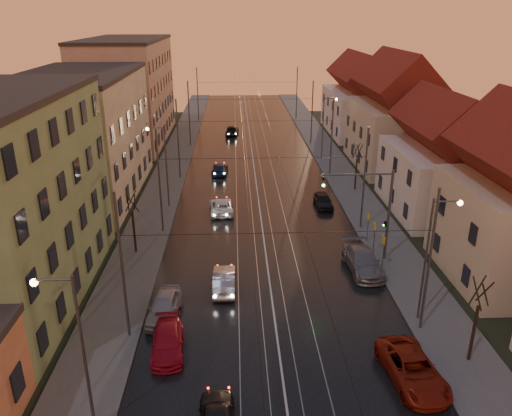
{
  "coord_description": "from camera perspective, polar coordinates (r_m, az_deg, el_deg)",
  "views": [
    {
      "loc": [
        -2.27,
        -15.64,
        17.66
      ],
      "look_at": [
        -0.71,
        20.66,
        3.4
      ],
      "focal_mm": 35.0,
      "sensor_mm": 36.0,
      "label": 1
    }
  ],
  "objects": [
    {
      "name": "road",
      "position": [
        58.42,
        -0.12,
        3.86
      ],
      "size": [
        16.0,
        120.0,
        0.04
      ],
      "primitive_type": "cube",
      "color": "black",
      "rests_on": "ground"
    },
    {
      "name": "sidewalk_left",
      "position": [
        58.87,
        -9.91,
        3.73
      ],
      "size": [
        4.0,
        120.0,
        0.15
      ],
      "primitive_type": "cube",
      "color": "#4C4C4C",
      "rests_on": "ground"
    },
    {
      "name": "sidewalk_right",
      "position": [
        59.63,
        9.55,
        3.98
      ],
      "size": [
        4.0,
        120.0,
        0.15
      ],
      "primitive_type": "cube",
      "color": "#4C4C4C",
      "rests_on": "ground"
    },
    {
      "name": "tram_rail_0",
      "position": [
        58.36,
        -2.28,
        3.86
      ],
      "size": [
        0.06,
        120.0,
        0.03
      ],
      "primitive_type": "cube",
      "color": "gray",
      "rests_on": "road"
    },
    {
      "name": "tram_rail_1",
      "position": [
        58.38,
        -0.87,
        3.88
      ],
      "size": [
        0.06,
        120.0,
        0.03
      ],
      "primitive_type": "cube",
      "color": "gray",
      "rests_on": "road"
    },
    {
      "name": "tram_rail_2",
      "position": [
        58.44,
        0.64,
        3.9
      ],
      "size": [
        0.06,
        120.0,
        0.03
      ],
      "primitive_type": "cube",
      "color": "gray",
      "rests_on": "road"
    },
    {
      "name": "tram_rail_3",
      "position": [
        58.53,
        2.04,
        3.92
      ],
      "size": [
        0.06,
        120.0,
        0.03
      ],
      "primitive_type": "cube",
      "color": "gray",
      "rests_on": "road"
    },
    {
      "name": "apartment_left_2",
      "position": [
        53.22,
        -19.2,
        7.59
      ],
      "size": [
        10.0,
        20.0,
        12.0
      ],
      "primitive_type": "cube",
      "color": "tan",
      "rests_on": "ground"
    },
    {
      "name": "apartment_left_3",
      "position": [
        75.95,
        -14.36,
        12.72
      ],
      "size": [
        10.0,
        24.0,
        14.0
      ],
      "primitive_type": "cube",
      "color": "#9E7F66",
      "rests_on": "ground"
    },
    {
      "name": "house_right_2",
      "position": [
        49.45,
        20.65,
        4.78
      ],
      "size": [
        9.18,
        12.24,
        9.2
      ],
      "color": "silver",
      "rests_on": "ground"
    },
    {
      "name": "house_right_3",
      "position": [
        62.86,
        15.68,
        9.78
      ],
      "size": [
        9.18,
        14.28,
        11.5
      ],
      "color": "beige",
      "rests_on": "ground"
    },
    {
      "name": "house_right_4",
      "position": [
        80.03,
        11.77,
        11.93
      ],
      "size": [
        9.18,
        16.32,
        10.0
      ],
      "color": "silver",
      "rests_on": "ground"
    },
    {
      "name": "catenary_pole_l_1",
      "position": [
        28.65,
        -15.04,
        -6.72
      ],
      "size": [
        0.16,
        0.16,
        9.0
      ],
      "primitive_type": "cylinder",
      "color": "#595B60",
      "rests_on": "ground"
    },
    {
      "name": "catenary_pole_r_1",
      "position": [
        29.98,
        19.19,
        -5.9
      ],
      "size": [
        0.16,
        0.16,
        9.0
      ],
      "primitive_type": "cylinder",
      "color": "#595B60",
      "rests_on": "ground"
    },
    {
      "name": "catenary_pole_l_2",
      "position": [
        42.25,
        -10.97,
        2.88
      ],
      "size": [
        0.16,
        0.16,
        9.0
      ],
      "primitive_type": "cylinder",
      "color": "#595B60",
      "rests_on": "ground"
    },
    {
      "name": "catenary_pole_r_2",
      "position": [
        43.16,
        12.27,
        3.18
      ],
      "size": [
        0.16,
        0.16,
        9.0
      ],
      "primitive_type": "cylinder",
      "color": "#595B60",
      "rests_on": "ground"
    },
    {
      "name": "catenary_pole_l_3",
      "position": [
        56.56,
        -8.9,
        7.72
      ],
      "size": [
        0.16,
        0.16,
        9.0
      ],
      "primitive_type": "cylinder",
      "color": "#595B60",
      "rests_on": "ground"
    },
    {
      "name": "catenary_pole_r_3",
      "position": [
        57.25,
        8.64,
        7.9
      ],
      "size": [
        0.16,
        0.16,
        9.0
      ],
      "primitive_type": "cylinder",
      "color": "#595B60",
      "rests_on": "ground"
    },
    {
      "name": "catenary_pole_l_4",
      "position": [
        71.16,
        -7.65,
        10.59
      ],
      "size": [
        0.16,
        0.16,
        9.0
      ],
      "primitive_type": "cylinder",
      "color": "#595B60",
      "rests_on": "ground"
    },
    {
      "name": "catenary_pole_r_4",
      "position": [
        71.7,
        6.42,
        10.73
      ],
      "size": [
        0.16,
        0.16,
        9.0
      ],
      "primitive_type": "cylinder",
      "color": "#595B60",
      "rests_on": "ground"
    },
    {
      "name": "catenary_pole_l_5",
      "position": [
        88.85,
        -6.68,
        12.78
      ],
      "size": [
        0.16,
        0.16,
        9.0
      ],
      "primitive_type": "cylinder",
      "color": "#595B60",
      "rests_on": "ground"
    },
    {
      "name": "catenary_pole_r_5",
      "position": [
        89.29,
        4.68,
        12.89
      ],
      "size": [
        0.16,
        0.16,
        9.0
      ],
      "primitive_type": "cylinder",
      "color": "#595B60",
      "rests_on": "ground"
    },
    {
      "name": "street_lamp_0",
      "position": [
        22.83,
        -20.04,
        -14.08
      ],
      "size": [
        1.75,
        0.32,
        8.0
      ],
      "color": "#595B60",
      "rests_on": "ground"
    },
    {
      "name": "street_lamp_1",
      "position": [
        30.82,
        19.51,
        -4.37
      ],
      "size": [
        1.75,
        0.32,
        8.0
      ],
      "color": "#595B60",
      "rests_on": "ground"
    },
    {
      "name": "street_lamp_2",
      "position": [
        47.89,
        -10.62,
        5.59
      ],
      "size": [
        1.75,
        0.32,
        8.0
      ],
      "color": "#595B60",
      "rests_on": "ground"
    },
    {
      "name": "street_lamp_3",
      "position": [
        63.97,
        7.95,
        9.71
      ],
      "size": [
        1.75,
        0.32,
        8.0
      ],
      "color": "#595B60",
      "rests_on": "ground"
    },
    {
      "name": "traffic_light_mast",
      "position": [
        37.52,
        13.58,
        0.44
      ],
      "size": [
        5.3,
        0.32,
        7.2
      ],
      "color": "#595B60",
      "rests_on": "ground"
    },
    {
      "name": "bare_tree_0",
      "position": [
        39.54,
        -13.83,
        -1.79
      ],
      "size": [
        1.09,
        1.09,
        5.11
      ],
      "color": "black",
      "rests_on": "ground"
    },
    {
      "name": "bare_tree_1",
      "position": [
        29.23,
        23.78,
        -11.9
      ],
      "size": [
        1.09,
        1.09,
        5.11
      ],
      "color": "black",
      "rests_on": "ground"
    },
    {
      "name": "bare_tree_2",
      "position": [
        53.44,
        11.4,
        4.51
      ],
      "size": [
        1.09,
        1.09,
        5.11
      ],
      "color": "black",
      "rests_on": "ground"
    },
    {
      "name": "driving_car_1",
      "position": [
        34.33,
        -3.68,
        -8.23
      ],
      "size": [
        1.49,
        4.21,
        1.39
      ],
      "primitive_type": "imported",
      "rotation": [
        0.0,
        0.0,
        3.15
      ],
      "color": "#9A9AA0",
      "rests_on": "ground"
    },
    {
      "name": "driving_car_2",
      "position": [
        47.09,
        -4.01,
        0.18
      ],
      "size": [
        2.42,
        4.67,
        1.26
      ],
      "primitive_type": "imported",
      "rotation": [
        0.0,
        0.0,
        3.22
      ],
      "color": "white",
      "rests_on": "ground"
    },
    {
      "name": "driving_car_3",
      "position": [
        58.72,
        -4.17,
        4.5
      ],
      "size": [
        1.97,
        4.31,
        1.22
      ],
      "primitive_type": "imported",
      "rotation": [
        0.0,
        0.0,
        3.08
      ],
      "color": "#152641",
      "rests_on": "ground"
    },
    {
      "name": "driving_car_4",
      "position": [
        77.9,
        -2.75,
        8.89
      ],
      "size": [
        2.25,
        4.67,
        1.54
      ],
      "primitive_type": "imported",
      "rotation": [
        0.0,
        0.0,
        3.04
      ],
      "color": "black",
      "rests_on": "ground"
    },
    {
      "name": "parked_left_2",
      "position": [
        29.06,
        -10.09,
        -14.84
      ],
      "size": [
        2.12,
        4.43,
        1.25
      ],
      "primitive_type": "imported",
      "rotation": [
        0.0,
        0.0,
        0.09
      ],
      "color": "#AF1124",
      "rests_on": "ground"
    },
    {
      "name": "parked_left_3",
      "position": [
        31.89,
        -10.47,
        -11.0
      ],
      "size": [
        2.04,
        4.48,
        1.49
      ],
      "primitive_type": "imported",
      "rotation": [
        0.0,
        0.0,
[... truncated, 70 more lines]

